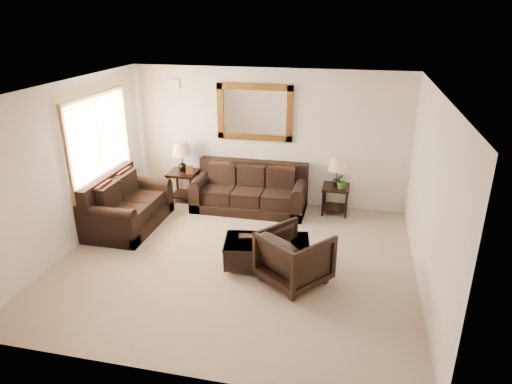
% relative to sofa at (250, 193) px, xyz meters
% --- Properties ---
extents(room, '(5.51, 5.01, 2.71)m').
position_rel_sofa_xyz_m(room, '(0.25, -2.06, 1.02)').
color(room, '#9E846D').
rests_on(room, ground).
extents(window, '(0.07, 1.96, 1.66)m').
position_rel_sofa_xyz_m(window, '(-2.45, -1.16, 1.22)').
color(window, white).
rests_on(window, room).
extents(mirror, '(1.50, 0.06, 1.10)m').
position_rel_sofa_xyz_m(mirror, '(0.00, 0.40, 1.52)').
color(mirror, '#552B11').
rests_on(mirror, room).
extents(air_vent, '(0.25, 0.02, 0.18)m').
position_rel_sofa_xyz_m(air_vent, '(-1.65, 0.42, 2.02)').
color(air_vent, '#999999').
rests_on(air_vent, room).
extents(sofa, '(2.21, 0.95, 0.90)m').
position_rel_sofa_xyz_m(sofa, '(0.00, 0.00, 0.00)').
color(sofa, black).
rests_on(sofa, room).
extents(loveseat, '(1.02, 1.72, 0.97)m').
position_rel_sofa_xyz_m(loveseat, '(-2.03, -1.28, 0.03)').
color(loveseat, black).
rests_on(loveseat, room).
extents(end_table_left, '(0.57, 0.57, 1.26)m').
position_rel_sofa_xyz_m(end_table_left, '(-1.44, 0.11, 0.49)').
color(end_table_left, black).
rests_on(end_table_left, room).
extents(end_table_right, '(0.51, 0.51, 1.12)m').
position_rel_sofa_xyz_m(end_table_right, '(1.67, 0.14, 0.40)').
color(end_table_right, black).
rests_on(end_table_right, room).
extents(coffee_table, '(1.39, 0.90, 0.55)m').
position_rel_sofa_xyz_m(coffee_table, '(0.77, -2.12, -0.05)').
color(coffee_table, black).
rests_on(coffee_table, room).
extents(armchair, '(1.17, 1.16, 0.88)m').
position_rel_sofa_xyz_m(armchair, '(1.24, -2.44, 0.11)').
color(armchair, black).
rests_on(armchair, floor).
extents(potted_plant, '(0.30, 0.33, 0.24)m').
position_rel_sofa_xyz_m(potted_plant, '(1.78, 0.05, 0.35)').
color(potted_plant, '#2A541C').
rests_on(potted_plant, end_table_right).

